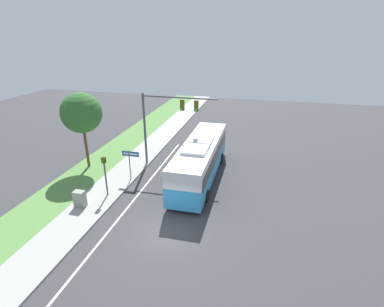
% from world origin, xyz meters
% --- Properties ---
extents(ground_plane, '(80.00, 80.00, 0.00)m').
position_xyz_m(ground_plane, '(0.00, 0.00, 0.00)').
color(ground_plane, '#38383A').
extents(sidewalk, '(2.80, 80.00, 0.12)m').
position_xyz_m(sidewalk, '(-6.20, 0.00, 0.06)').
color(sidewalk, '#9E9E99').
rests_on(sidewalk, ground_plane).
extents(grass_verge, '(3.60, 80.00, 0.10)m').
position_xyz_m(grass_verge, '(-9.40, 0.00, 0.05)').
color(grass_verge, '#568442').
rests_on(grass_verge, ground_plane).
extents(lane_divider_near, '(0.14, 30.00, 0.01)m').
position_xyz_m(lane_divider_near, '(-3.60, 0.00, 0.00)').
color(lane_divider_near, silver).
rests_on(lane_divider_near, ground_plane).
extents(bus, '(2.75, 11.41, 3.40)m').
position_xyz_m(bus, '(0.37, 7.83, 1.85)').
color(bus, '#3393D1').
rests_on(bus, ground_plane).
extents(signal_gantry, '(6.64, 0.41, 6.62)m').
position_xyz_m(signal_gantry, '(-3.06, 9.47, 4.74)').
color(signal_gantry, '#4C4C51').
rests_on(signal_gantry, ground_plane).
extents(pedestrian_signal, '(0.28, 0.34, 3.17)m').
position_xyz_m(pedestrian_signal, '(-5.73, 3.29, 2.15)').
color(pedestrian_signal, '#4C4C51').
rests_on(pedestrian_signal, ground_plane).
extents(street_sign, '(1.44, 0.08, 2.65)m').
position_xyz_m(street_sign, '(-5.02, 6.05, 1.90)').
color(street_sign, '#4C4C51').
rests_on(street_sign, ground_plane).
extents(utility_cabinet, '(0.77, 0.52, 1.16)m').
position_xyz_m(utility_cabinet, '(-6.79, 1.42, 0.70)').
color(utility_cabinet, gray).
rests_on(utility_cabinet, sidewalk).
extents(roadside_tree, '(3.46, 3.46, 6.70)m').
position_xyz_m(roadside_tree, '(-9.88, 7.53, 5.06)').
color(roadside_tree, brown).
rests_on(roadside_tree, grass_verge).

